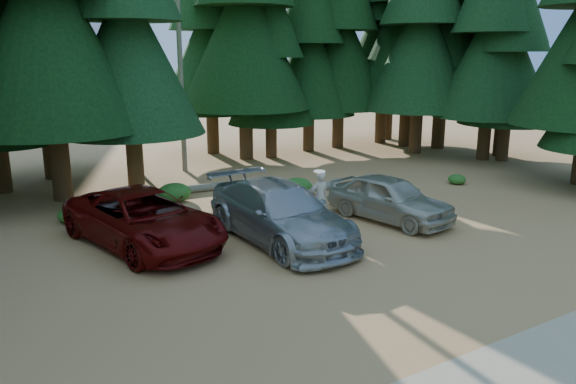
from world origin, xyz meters
The scene contains 19 objects.
ground centered at (0.00, 0.00, 0.00)m, with size 160.00×160.00×0.00m, color #B7814E.
forest_belt_north centered at (0.00, 15.00, 0.00)m, with size 36.00×7.00×22.00m, color black, non-canonical shape.
forest_belt_east centered at (15.50, 4.00, 0.00)m, with size 6.00×22.00×22.00m, color black, non-canonical shape.
snag_front centered at (0.80, 14.50, 6.00)m, with size 0.24×0.24×12.00m, color #726D5B.
snag_back centered at (-1.20, 16.00, 5.00)m, with size 0.20×0.20×10.00m, color #726D5B.
red_pickup centered at (-4.27, 4.78, 0.84)m, with size 2.79×6.05×1.68m, color #5D0907.
silver_minivan_center centered at (-0.52, 3.00, 0.89)m, with size 2.50×6.16×1.79m, color #AAADB2.
silver_minivan_right centered at (3.84, 2.89, 0.79)m, with size 1.88×4.66×1.59m, color beige.
frisbee_player centered at (0.84, 2.81, 1.26)m, with size 0.63×0.44×1.70m.
log_left centered at (0.37, 10.05, 0.16)m, with size 0.32×0.32×4.48m, color #726D5B.
log_mid centered at (-1.63, 10.36, 0.16)m, with size 0.31×0.31×3.80m, color #726D5B.
log_right centered at (2.65, 7.00, 0.18)m, with size 0.36×0.36×5.66m, color #726D5B.
shrub_far_left centered at (-5.69, 8.41, 0.27)m, with size 0.97×0.97×0.53m, color #2E661E.
shrub_left centered at (-4.84, 9.23, 0.28)m, with size 1.02×1.02×0.56m, color #2E661E.
shrub_center_left centered at (-1.67, 9.23, 0.36)m, with size 1.30×1.30×0.72m, color #2E661E.
shrub_center_right centered at (1.63, 7.68, 0.24)m, with size 0.88×0.88×0.48m, color #2E661E.
shrub_right centered at (1.97, 7.35, 0.28)m, with size 1.00×1.00×0.55m, color #2E661E.
shrub_far_right centered at (3.04, 7.64, 0.34)m, with size 1.24×1.24×0.68m, color #2E661E.
shrub_edge_east centered at (10.10, 5.50, 0.22)m, with size 0.78×0.78×0.43m, color #2E661E.
Camera 1 is at (-8.98, -11.36, 5.77)m, focal length 35.00 mm.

